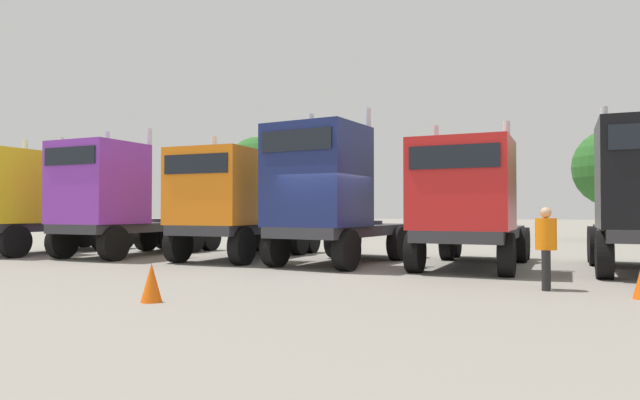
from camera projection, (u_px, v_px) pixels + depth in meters
ground at (326, 270)px, 14.47m from camera, size 200.00×200.00×0.00m
semi_truck_yellow at (24, 201)px, 19.89m from camera, size 3.20×6.44×4.25m
semi_truck_purple at (115, 199)px, 18.70m from camera, size 3.23×6.56×4.37m
semi_truck_orange at (231, 204)px, 17.47m from camera, size 3.01×6.53×4.01m
semi_truck_navy at (328, 195)px, 15.79m from camera, size 3.69×6.30×4.50m
semi_truck_red at (468, 204)px, 14.66m from camera, size 3.25×6.63×3.94m
visitor_in_hivis at (546, 242)px, 10.90m from camera, size 0.44×0.46×1.62m
traffic_cone_near at (151, 283)px, 9.42m from camera, size 0.36×0.36×0.66m
oak_far_left at (258, 169)px, 37.78m from camera, size 4.34×4.34×6.62m
oak_far_centre at (441, 174)px, 35.25m from camera, size 3.29×3.29×5.59m
oak_far_right at (614, 168)px, 29.40m from camera, size 4.17×4.17×5.96m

